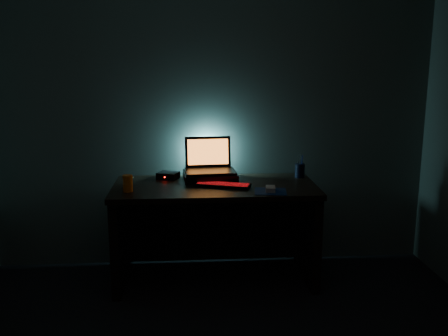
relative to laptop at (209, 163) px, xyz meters
name	(u,v)px	position (x,y,z in m)	size (l,w,h in m)	color
room	(235,163)	(0.03, -1.83, 0.38)	(3.50, 4.00, 2.50)	black
desk	(215,216)	(0.03, -0.16, -0.38)	(1.50, 0.70, 0.75)	black
riser	(210,176)	(0.00, -0.05, -0.09)	(0.40, 0.30, 0.06)	black
laptop	(209,163)	(0.00, 0.00, 0.00)	(0.40, 0.31, 0.26)	black
keyboard	(223,185)	(0.09, -0.27, -0.11)	(0.41, 0.25, 0.02)	black
mousepad	(270,191)	(0.41, -0.43, -0.12)	(0.22, 0.20, 0.00)	#0B224F
mouse	(271,189)	(0.41, -0.43, -0.10)	(0.06, 0.11, 0.03)	#98999D
pen_cup	(300,171)	(0.71, -0.01, -0.07)	(0.08, 0.08, 0.11)	black
juice_glass	(128,183)	(-0.59, -0.36, -0.06)	(0.07, 0.07, 0.12)	orange
router	(168,175)	(-0.32, 0.01, -0.09)	(0.19, 0.17, 0.05)	black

